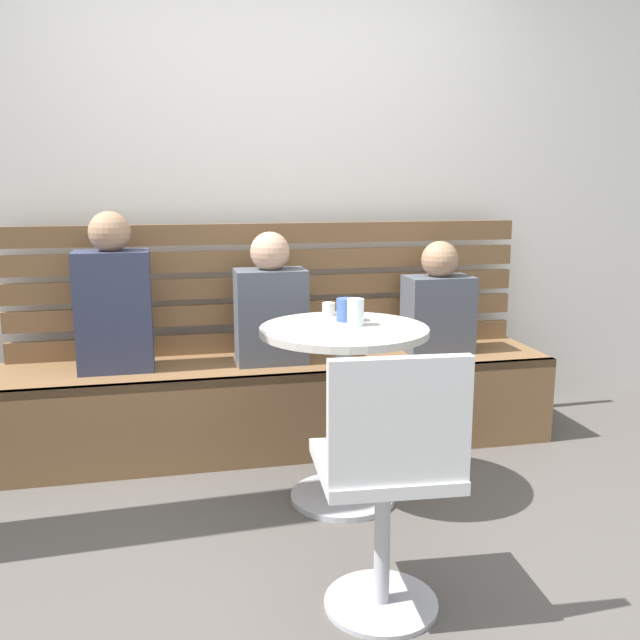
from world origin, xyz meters
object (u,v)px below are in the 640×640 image
object	(u,v)px
white_chair	(389,475)
person_child_middle	(438,304)
cup_water_clear	(356,312)
cup_espresso_small	(329,309)
person_adult	(114,300)
booth_bench	(282,403)
person_child_left	(271,306)
cafe_table	(344,380)
cup_mug_blue	(346,310)

from	to	relation	value
white_chair	person_child_middle	bearing A→B (deg)	63.26
white_chair	cup_water_clear	world-z (taller)	same
cup_espresso_small	person_adult	bearing A→B (deg)	156.29
person_adult	person_child_middle	world-z (taller)	person_adult
white_chair	person_child_middle	world-z (taller)	person_child_middle
booth_bench	person_adult	xyz separation A→B (m)	(-0.78, 0.02, 0.55)
booth_bench	person_child_left	distance (m)	0.50
booth_bench	cup_espresso_small	size ratio (longest dim) A/B	48.21
booth_bench	cup_water_clear	bearing A→B (deg)	-72.31
cafe_table	person_adult	bearing A→B (deg)	144.34
cup_water_clear	person_child_middle	bearing A→B (deg)	46.47
person_adult	cup_mug_blue	distance (m)	1.12
person_adult	person_child_left	bearing A→B (deg)	-1.46
cafe_table	cup_mug_blue	size ratio (longest dim) A/B	7.79
booth_bench	white_chair	xyz separation A→B (m)	(0.08, -1.46, 0.24)
cafe_table	cup_espresso_small	size ratio (longest dim) A/B	13.21
booth_bench	cafe_table	size ratio (longest dim) A/B	3.65
white_chair	person_child_left	distance (m)	1.49
person_child_left	cup_mug_blue	distance (m)	0.59
booth_bench	cup_mug_blue	world-z (taller)	cup_mug_blue
booth_bench	cup_water_clear	size ratio (longest dim) A/B	24.55
white_chair	person_adult	distance (m)	1.74
white_chair	cup_water_clear	bearing A→B (deg)	81.44
booth_bench	cafe_table	xyz separation A→B (m)	(0.15, -0.65, 0.30)
booth_bench	cafe_table	bearing A→B (deg)	-77.08
person_child_left	white_chair	bearing A→B (deg)	-85.06
cup_water_clear	cup_mug_blue	bearing A→B (deg)	97.16
booth_bench	person_child_left	world-z (taller)	person_child_left
cafe_table	white_chair	distance (m)	0.82
white_chair	person_child_middle	xyz separation A→B (m)	(0.75, 1.49, 0.23)
cup_water_clear	booth_bench	bearing A→B (deg)	107.69
cafe_table	cup_espresso_small	bearing A→B (deg)	90.43
booth_bench	person_adult	bearing A→B (deg)	178.56
cup_espresso_small	cup_mug_blue	size ratio (longest dim) A/B	0.59
cup_mug_blue	cup_water_clear	bearing A→B (deg)	-82.84
booth_bench	person_adult	distance (m)	0.96
cafe_table	cup_water_clear	world-z (taller)	cup_water_clear
cup_mug_blue	cup_espresso_small	bearing A→B (deg)	106.26
cafe_table	white_chair	size ratio (longest dim) A/B	0.87
person_adult	cup_espresso_small	distance (m)	1.02
person_adult	person_child_left	world-z (taller)	person_adult
person_child_left	cup_espresso_small	xyz separation A→B (m)	(0.20, -0.39, 0.05)
person_child_left	person_child_middle	xyz separation A→B (m)	(0.88, 0.03, -0.03)
booth_bench	person_child_middle	world-z (taller)	person_child_middle
booth_bench	cup_espresso_small	world-z (taller)	cup_espresso_small
person_adult	white_chair	bearing A→B (deg)	-59.92
person_child_middle	cup_mug_blue	distance (m)	0.86
white_chair	person_child_left	xyz separation A→B (m)	(-0.13, 1.46, 0.26)
person_child_middle	cup_water_clear	bearing A→B (deg)	-133.53
white_chair	cup_espresso_small	distance (m)	1.12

